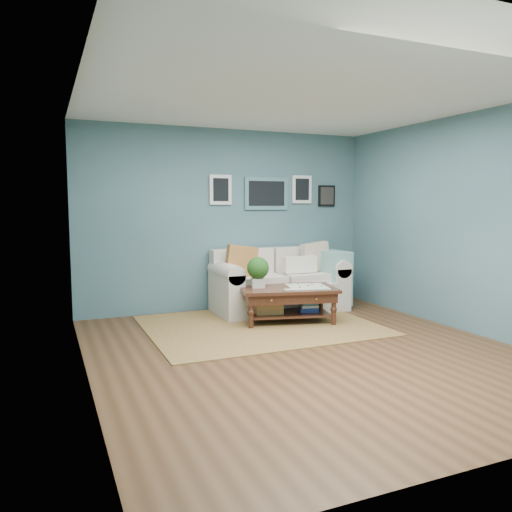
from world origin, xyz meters
TOP-DOWN VIEW (x-y plane):
  - room_shell at (0.02, 0.06)m, footprint 5.00×5.02m
  - area_rug at (-0.01, 1.26)m, footprint 2.90×2.32m
  - loveseat at (0.72, 2.03)m, footprint 2.00×0.91m
  - coffee_table at (0.36, 1.32)m, footprint 1.41×1.02m

SIDE VIEW (x-z plane):
  - area_rug at x=-0.01m, z-range 0.00..0.01m
  - coffee_table at x=0.36m, z-range -0.05..0.84m
  - loveseat at x=0.72m, z-range -0.10..0.93m
  - room_shell at x=0.02m, z-range 0.01..2.71m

